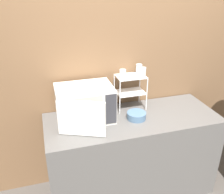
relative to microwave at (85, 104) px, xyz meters
The scene contains 8 objects.
wall_back 0.58m from the microwave, 31.83° to the left, with size 8.00×0.06×2.60m.
counter 0.78m from the microwave, 11.48° to the right, with size 1.71×0.67×0.91m.
microwave is the anchor object (origin of this frame).
dish_rack 0.52m from the microwave, 12.94° to the left, with size 0.30×0.20×0.36m.
glass_front_left 0.46m from the microwave, ahead, with size 0.06×0.06×0.09m.
glass_back_right 0.67m from the microwave, 15.37° to the left, with size 0.06×0.06×0.09m.
glass_front_right 0.65m from the microwave, ahead, with size 0.06×0.06×0.09m.
bowl 0.52m from the microwave, 14.13° to the right, with size 0.19×0.19×0.07m.
Camera 1 is at (-0.80, -1.65, 2.14)m, focal length 40.00 mm.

